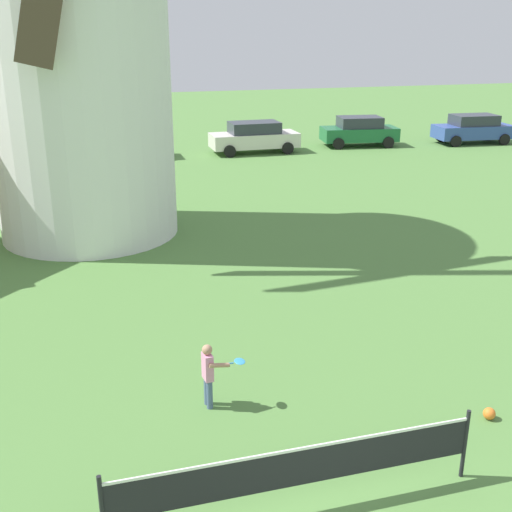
# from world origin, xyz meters

# --- Properties ---
(tennis_net) EXTENTS (5.08, 0.06, 1.10)m
(tennis_net) POSITION_xyz_m (-0.25, 2.46, 0.68)
(tennis_net) COLOR black
(tennis_net) RESTS_ON ground_plane
(player_far) EXTENTS (0.72, 0.42, 1.17)m
(player_far) POSITION_xyz_m (-0.85, 5.23, 0.66)
(player_far) COLOR slate
(player_far) RESTS_ON ground_plane
(stray_ball) EXTENTS (0.20, 0.20, 0.20)m
(stray_ball) POSITION_xyz_m (3.51, 3.59, 0.10)
(stray_ball) COLOR orange
(stray_ball) RESTS_ON ground_plane
(parked_car_silver) EXTENTS (4.21, 1.88, 1.56)m
(parked_car_silver) POSITION_xyz_m (-0.45, 27.59, 0.81)
(parked_car_silver) COLOR silver
(parked_car_silver) RESTS_ON ground_plane
(parked_car_cream) EXTENTS (4.45, 1.90, 1.56)m
(parked_car_cream) POSITION_xyz_m (6.16, 27.35, 0.81)
(parked_car_cream) COLOR silver
(parked_car_cream) RESTS_ON ground_plane
(parked_car_green) EXTENTS (4.19, 2.30, 1.56)m
(parked_car_green) POSITION_xyz_m (12.12, 27.68, 0.81)
(parked_car_green) COLOR #1E6638
(parked_car_green) RESTS_ON ground_plane
(parked_car_blue) EXTENTS (4.34, 2.13, 1.56)m
(parked_car_blue) POSITION_xyz_m (18.49, 26.74, 0.81)
(parked_car_blue) COLOR #334C99
(parked_car_blue) RESTS_ON ground_plane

